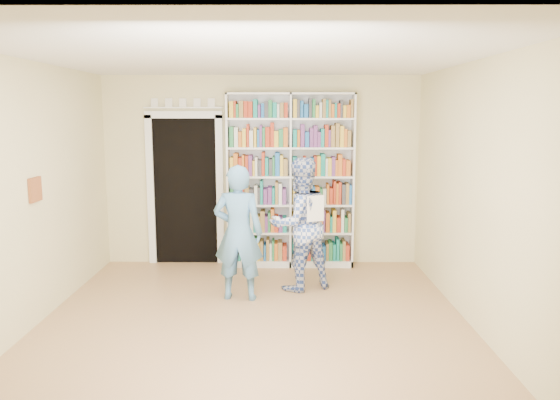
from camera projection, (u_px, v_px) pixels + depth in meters
name	position (u px, v px, depth m)	size (l,w,h in m)	color
floor	(253.00, 328.00, 5.59)	(5.00, 5.00, 0.00)	#AD8053
ceiling	(251.00, 57.00, 5.16)	(5.00, 5.00, 0.00)	white
wall_back	(262.00, 171.00, 7.84)	(4.50, 4.50, 0.00)	beige
wall_left	(24.00, 197.00, 5.38)	(5.00, 5.00, 0.00)	beige
wall_right	(480.00, 198.00, 5.36)	(5.00, 5.00, 0.00)	beige
bookshelf	(290.00, 180.00, 7.70)	(1.78, 0.33, 2.45)	white
doorway	(185.00, 183.00, 7.85)	(1.10, 0.08, 2.43)	black
wall_art	(35.00, 190.00, 5.57)	(0.03, 0.25, 0.25)	maroon
man_blue	(238.00, 233.00, 6.34)	(0.58, 0.38, 1.59)	#4F83B1
man_plaid	(300.00, 224.00, 6.71)	(0.80, 0.62, 1.64)	#324D9A
paper_sheet	(315.00, 209.00, 6.47)	(0.22, 0.01, 0.31)	white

